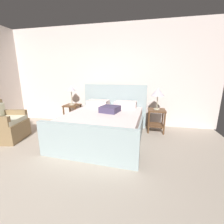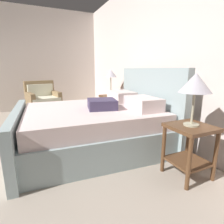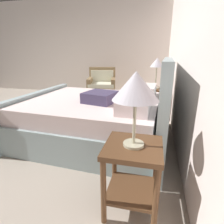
# 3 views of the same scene
# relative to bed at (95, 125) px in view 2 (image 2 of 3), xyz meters

# --- Properties ---
(wall_back) EXTENTS (6.21, 0.12, 2.87)m
(wall_back) POSITION_rel_bed_xyz_m (-0.22, 1.20, 1.08)
(wall_back) COLOR silver
(wall_back) RESTS_ON ground
(bed) EXTENTS (1.94, 2.22, 1.21)m
(bed) POSITION_rel_bed_xyz_m (0.00, 0.00, 0.00)
(bed) COLOR #9DB1B3
(bed) RESTS_ON ground
(nightstand_right) EXTENTS (0.44, 0.44, 0.60)m
(nightstand_right) POSITION_rel_bed_xyz_m (1.22, 0.67, 0.05)
(nightstand_right) COLOR brown
(nightstand_right) RESTS_ON ground
(table_lamp_right) EXTENTS (0.33, 0.33, 0.56)m
(table_lamp_right) POSITION_rel_bed_xyz_m (1.22, 0.67, 0.70)
(table_lamp_right) COLOR #B7B293
(table_lamp_right) RESTS_ON nightstand_right
(nightstand_left) EXTENTS (0.44, 0.44, 0.60)m
(nightstand_left) POSITION_rel_bed_xyz_m (-1.23, 0.82, 0.05)
(nightstand_left) COLOR brown
(nightstand_left) RESTS_ON ground
(table_lamp_left) EXTENTS (0.26, 0.26, 0.59)m
(table_lamp_left) POSITION_rel_bed_xyz_m (-1.23, 0.82, 0.73)
(table_lamp_left) COLOR #B7B293
(table_lamp_left) RESTS_ON nightstand_left
(armchair) EXTENTS (0.86, 0.85, 0.90)m
(armchair) POSITION_rel_bed_xyz_m (-2.25, -0.59, -0.00)
(armchair) COLOR olive
(armchair) RESTS_ON ground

